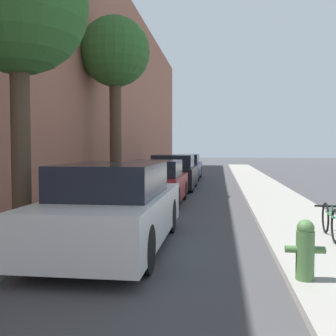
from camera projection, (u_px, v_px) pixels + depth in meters
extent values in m
plane|color=#3D3D3F|center=(193.00, 195.00, 15.48)|extent=(120.00, 120.00, 0.00)
cube|color=gray|center=(120.00, 192.00, 15.85)|extent=(2.00, 52.00, 0.12)
cube|color=gray|center=(270.00, 194.00, 15.10)|extent=(2.00, 52.00, 0.12)
cube|color=#9E604C|center=(86.00, 67.00, 15.77)|extent=(0.70, 52.00, 10.00)
cylinder|color=black|center=(97.00, 214.00, 8.74)|extent=(0.22, 0.72, 0.72)
cylinder|color=black|center=(169.00, 216.00, 8.54)|extent=(0.22, 0.72, 0.72)
cylinder|color=black|center=(38.00, 246.00, 5.90)|extent=(0.22, 0.72, 0.72)
cylinder|color=black|center=(144.00, 249.00, 5.69)|extent=(0.22, 0.72, 0.72)
cube|color=silver|center=(116.00, 215.00, 7.21)|extent=(1.81, 4.63, 0.78)
cube|color=black|center=(113.00, 179.00, 6.99)|extent=(1.59, 2.41, 0.55)
cylinder|color=black|center=(142.00, 189.00, 14.18)|extent=(0.22, 0.66, 0.66)
cylinder|color=black|center=(183.00, 190.00, 13.99)|extent=(0.22, 0.66, 0.66)
cylinder|color=black|center=(125.00, 198.00, 11.75)|extent=(0.22, 0.66, 0.66)
cylinder|color=black|center=(176.00, 199.00, 11.56)|extent=(0.22, 0.66, 0.66)
cube|color=maroon|center=(157.00, 187.00, 12.86)|extent=(1.68, 3.95, 0.72)
cube|color=black|center=(156.00, 168.00, 12.67)|extent=(1.48, 2.06, 0.51)
cylinder|color=black|center=(160.00, 180.00, 19.00)|extent=(0.22, 0.61, 0.61)
cylinder|color=black|center=(195.00, 180.00, 18.79)|extent=(0.22, 0.61, 0.61)
cylinder|color=black|center=(151.00, 185.00, 16.40)|extent=(0.22, 0.61, 0.61)
cylinder|color=black|center=(191.00, 185.00, 16.19)|extent=(0.22, 0.61, 0.61)
cube|color=black|center=(174.00, 176.00, 17.58)|extent=(1.87, 4.24, 0.79)
cube|color=black|center=(174.00, 161.00, 17.38)|extent=(1.64, 2.20, 0.55)
cylinder|color=black|center=(175.00, 171.00, 24.65)|extent=(0.22, 0.72, 0.72)
cylinder|color=black|center=(200.00, 172.00, 24.45)|extent=(0.22, 0.72, 0.72)
cylinder|color=black|center=(169.00, 175.00, 21.77)|extent=(0.22, 0.72, 0.72)
cylinder|color=black|center=(197.00, 175.00, 21.58)|extent=(0.22, 0.72, 0.72)
cube|color=navy|center=(185.00, 169.00, 23.10)|extent=(1.71, 4.68, 0.75)
cube|color=black|center=(185.00, 159.00, 22.89)|extent=(1.51, 2.43, 0.50)
cylinder|color=#4C3A2B|center=(21.00, 143.00, 7.11)|extent=(0.34, 0.34, 3.53)
sphere|color=#2D6028|center=(18.00, 4.00, 6.99)|extent=(2.45, 2.45, 2.45)
cylinder|color=#4C3A2B|center=(116.00, 132.00, 14.93)|extent=(0.44, 0.44, 4.54)
sphere|color=#2D6028|center=(115.00, 51.00, 14.78)|extent=(2.59, 2.59, 2.59)
cylinder|color=#47703D|center=(305.00, 255.00, 5.08)|extent=(0.23, 0.23, 0.63)
sphere|color=#47703D|center=(306.00, 228.00, 5.07)|extent=(0.22, 0.22, 0.22)
cylinder|color=#47703D|center=(291.00, 249.00, 5.10)|extent=(0.15, 0.09, 0.09)
cylinder|color=#47703D|center=(319.00, 250.00, 5.06)|extent=(0.15, 0.09, 0.09)
torus|color=black|center=(325.00, 218.00, 7.90)|extent=(0.08, 0.61, 0.61)
torus|color=black|center=(335.00, 226.00, 7.04)|extent=(0.08, 0.61, 0.61)
cube|color=#2D7547|center=(330.00, 214.00, 7.46)|extent=(0.08, 0.74, 0.04)
cylinder|color=#2D7547|center=(332.00, 211.00, 7.30)|extent=(0.04, 0.04, 0.17)
cube|color=black|center=(326.00, 206.00, 7.82)|extent=(0.44, 0.06, 0.04)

